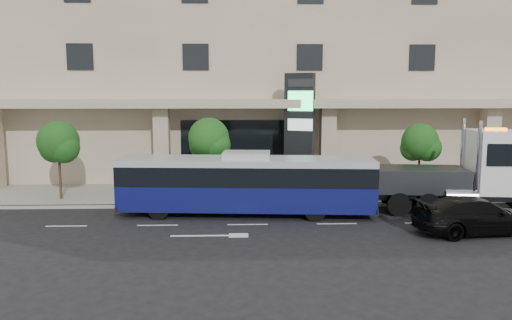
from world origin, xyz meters
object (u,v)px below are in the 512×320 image
Objects in this scene: signage_pylon at (299,131)px; tow_truck at (474,174)px; city_bus at (246,183)px; black_sedan at (476,216)px.

tow_truck is at bearing -9.55° from signage_pylon.
city_bus reaches higher than black_sedan.
city_bus is 1.22× the size of tow_truck.
black_sedan is 11.36m from signage_pylon.
signage_pylon is at bearing 28.20° from black_sedan.
city_bus is at bearing 62.55° from black_sedan.
city_bus is 1.80× the size of signage_pylon.
black_sedan is at bearing -15.84° from city_bus.
tow_truck is 1.92× the size of black_sedan.
black_sedan is (9.54, -3.52, -0.79)m from city_bus.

